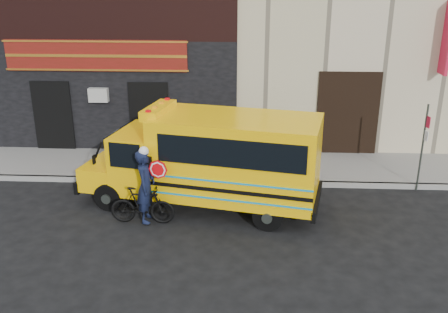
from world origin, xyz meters
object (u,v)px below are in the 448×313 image
school_bus (213,158)px  sign_pole (423,144)px  cyclist (146,188)px  bicycle (142,205)px

school_bus → sign_pole: 6.46m
cyclist → school_bus: bearing=-56.4°
sign_pole → cyclist: (-8.00, -2.54, -0.53)m
sign_pole → bicycle: (-8.11, -2.60, -1.01)m
sign_pole → cyclist: sign_pole is taller
sign_pole → cyclist: size_ratio=1.37×
sign_pole → school_bus: bearing=-166.5°
bicycle → school_bus: bearing=-58.1°
sign_pole → bicycle: sign_pole is taller
school_bus → bicycle: size_ratio=4.13×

